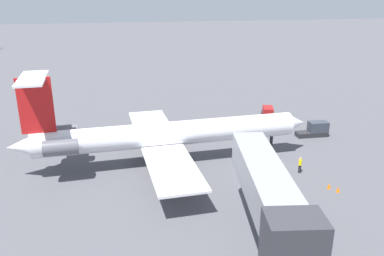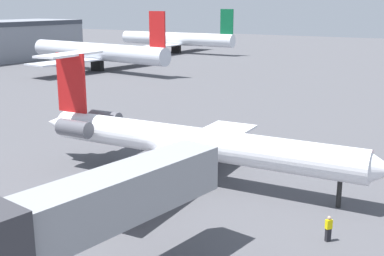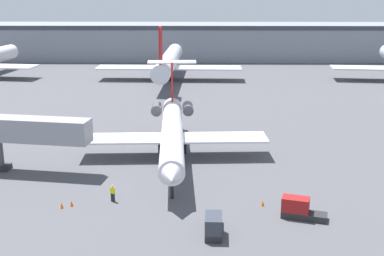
{
  "view_description": "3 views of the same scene",
  "coord_description": "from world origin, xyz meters",
  "px_view_note": "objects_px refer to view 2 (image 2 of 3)",
  "views": [
    {
      "loc": [
        -34.95,
        3.84,
        17.82
      ],
      "look_at": [
        6.61,
        -4.61,
        2.86
      ],
      "focal_mm": 36.83,
      "sensor_mm": 36.0,
      "label": 1
    },
    {
      "loc": [
        -29.76,
        -21.44,
        14.4
      ],
      "look_at": [
        6.64,
        0.24,
        3.76
      ],
      "focal_mm": 46.08,
      "sensor_mm": 36.0,
      "label": 2
    },
    {
      "loc": [
        7.14,
        -59.46,
        19.86
      ],
      "look_at": [
        6.3,
        -0.16,
        3.51
      ],
      "focal_mm": 47.16,
      "sensor_mm": 36.0,
      "label": 3
    }
  ],
  "objects_px": {
    "parked_airliner_east_mid": "(97,52)",
    "ground_crew_marshaller": "(328,229)",
    "jet_bridge": "(91,208)",
    "parked_airliner_east_end": "(177,39)",
    "regional_jet": "(184,140)"
  },
  "relations": [
    {
      "from": "parked_airliner_east_mid",
      "to": "parked_airliner_east_end",
      "type": "bearing_deg",
      "value": 9.49
    },
    {
      "from": "parked_airliner_east_mid",
      "to": "ground_crew_marshaller",
      "type": "bearing_deg",
      "value": -129.35
    },
    {
      "from": "parked_airliner_east_end",
      "to": "regional_jet",
      "type": "bearing_deg",
      "value": -147.21
    },
    {
      "from": "ground_crew_marshaller",
      "to": "parked_airliner_east_mid",
      "type": "xyz_separation_m",
      "value": [
        54.89,
        66.95,
        3.32
      ]
    },
    {
      "from": "regional_jet",
      "to": "parked_airliner_east_mid",
      "type": "relative_size",
      "value": 0.8
    },
    {
      "from": "jet_bridge",
      "to": "parked_airliner_east_mid",
      "type": "relative_size",
      "value": 0.38
    },
    {
      "from": "ground_crew_marshaller",
      "to": "parked_airliner_east_mid",
      "type": "distance_m",
      "value": 86.64
    },
    {
      "from": "parked_airliner_east_end",
      "to": "jet_bridge",
      "type": "bearing_deg",
      "value": -149.34
    },
    {
      "from": "regional_jet",
      "to": "parked_airliner_east_end",
      "type": "height_order",
      "value": "parked_airliner_east_end"
    },
    {
      "from": "regional_jet",
      "to": "parked_airliner_east_end",
      "type": "distance_m",
      "value": 111.9
    },
    {
      "from": "jet_bridge",
      "to": "parked_airliner_east_end",
      "type": "height_order",
      "value": "parked_airliner_east_end"
    },
    {
      "from": "jet_bridge",
      "to": "parked_airliner_east_end",
      "type": "relative_size",
      "value": 0.4
    },
    {
      "from": "parked_airliner_east_mid",
      "to": "parked_airliner_east_end",
      "type": "height_order",
      "value": "parked_airliner_east_end"
    },
    {
      "from": "parked_airliner_east_mid",
      "to": "regional_jet",
      "type": "bearing_deg",
      "value": -133.12
    },
    {
      "from": "jet_bridge",
      "to": "regional_jet",
      "type": "bearing_deg",
      "value": 17.24
    }
  ]
}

